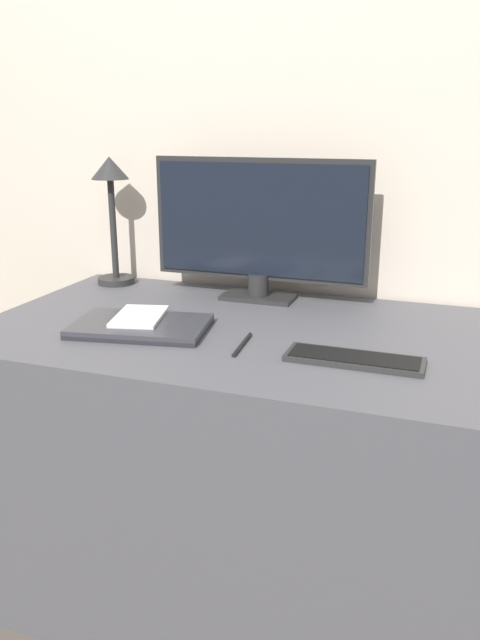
# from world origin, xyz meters

# --- Properties ---
(ground_plane) EXTENTS (10.00, 10.00, 0.00)m
(ground_plane) POSITION_xyz_m (0.00, 0.00, 0.00)
(ground_plane) COLOR brown
(wall_back) EXTENTS (3.60, 0.05, 2.40)m
(wall_back) POSITION_xyz_m (0.00, 0.58, 1.20)
(wall_back) COLOR beige
(wall_back) RESTS_ON ground_plane
(desk) EXTENTS (1.37, 0.76, 0.75)m
(desk) POSITION_xyz_m (0.00, 0.16, 0.37)
(desk) COLOR #4C4C51
(desk) RESTS_ON ground_plane
(monitor) EXTENTS (0.62, 0.11, 0.40)m
(monitor) POSITION_xyz_m (-0.08, 0.43, 0.95)
(monitor) COLOR #262626
(monitor) RESTS_ON desk
(keyboard) EXTENTS (0.29, 0.10, 0.01)m
(keyboard) POSITION_xyz_m (0.27, 0.02, 0.75)
(keyboard) COLOR #282828
(keyboard) RESTS_ON desk
(laptop) EXTENTS (0.35, 0.26, 0.02)m
(laptop) POSITION_xyz_m (-0.26, 0.05, 0.76)
(laptop) COLOR #232328
(laptop) RESTS_ON desk
(ereader) EXTENTS (0.15, 0.20, 0.01)m
(ereader) POSITION_xyz_m (-0.28, 0.08, 0.77)
(ereader) COLOR white
(ereader) RESTS_ON laptop
(desk_lamp) EXTENTS (0.12, 0.12, 0.39)m
(desk_lamp) POSITION_xyz_m (-0.56, 0.45, 1.01)
(desk_lamp) COLOR #282828
(desk_lamp) RESTS_ON desk
(pen) EXTENTS (0.02, 0.15, 0.01)m
(pen) POSITION_xyz_m (0.01, 0.03, 0.75)
(pen) COLOR black
(pen) RESTS_ON desk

